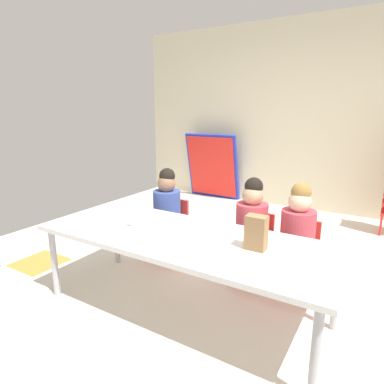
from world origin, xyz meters
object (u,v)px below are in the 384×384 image
object	(u,v)px
donut_powdered_on_plate	(135,222)
paper_plate_center_table	(143,235)
seated_child_middle_seat	(252,222)
paper_bag_brown	(256,233)
paper_plate_near_edge	(135,225)
folded_activity_table	(212,167)
seated_child_far_right	(298,230)
seated_child_near_camera	(167,206)
craft_table	(183,241)

from	to	relation	value
donut_powdered_on_plate	paper_plate_center_table	bearing A→B (deg)	-34.91
seated_child_middle_seat	donut_powdered_on_plate	size ratio (longest dim) A/B	8.42
paper_bag_brown	paper_plate_near_edge	bearing A→B (deg)	-176.71
paper_bag_brown	donut_powdered_on_plate	world-z (taller)	paper_bag_brown
folded_activity_table	paper_bag_brown	world-z (taller)	folded_activity_table
paper_bag_brown	donut_powdered_on_plate	distance (m)	0.95
seated_child_far_right	paper_plate_center_table	xyz separation A→B (m)	(-0.87, -0.79, 0.04)
folded_activity_table	paper_plate_center_table	world-z (taller)	folded_activity_table
seated_child_near_camera	seated_child_far_right	size ratio (longest dim) A/B	1.00
folded_activity_table	paper_plate_center_table	xyz separation A→B (m)	(1.13, -3.16, 0.06)
craft_table	donut_powdered_on_plate	size ratio (longest dim) A/B	19.57
seated_child_near_camera	folded_activity_table	size ratio (longest dim) A/B	0.84
seated_child_middle_seat	paper_plate_center_table	bearing A→B (deg)	-122.32
paper_plate_near_edge	paper_bag_brown	bearing A→B (deg)	3.29
folded_activity_table	donut_powdered_on_plate	world-z (taller)	folded_activity_table
paper_plate_center_table	donut_powdered_on_plate	world-z (taller)	donut_powdered_on_plate
paper_plate_near_edge	paper_plate_center_table	bearing A→B (deg)	-34.91
seated_child_far_right	donut_powdered_on_plate	size ratio (longest dim) A/B	8.42
craft_table	paper_bag_brown	size ratio (longest dim) A/B	9.69
craft_table	folded_activity_table	distance (m)	3.30
folded_activity_table	paper_bag_brown	distance (m)	3.52
seated_child_far_right	donut_powdered_on_plate	world-z (taller)	seated_child_far_right
seated_child_near_camera	paper_plate_center_table	bearing A→B (deg)	-65.75
seated_child_near_camera	paper_plate_near_edge	world-z (taller)	seated_child_near_camera
craft_table	paper_plate_near_edge	size ratio (longest dim) A/B	11.85
seated_child_far_right	paper_bag_brown	world-z (taller)	seated_child_far_right
paper_bag_brown	paper_plate_center_table	distance (m)	0.78
folded_activity_table	paper_plate_center_table	bearing A→B (deg)	-70.34
donut_powdered_on_plate	seated_child_near_camera	bearing A→B (deg)	103.88
paper_plate_center_table	seated_child_near_camera	bearing A→B (deg)	114.25
paper_plate_near_edge	donut_powdered_on_plate	size ratio (longest dim) A/B	1.65
seated_child_far_right	paper_plate_near_edge	world-z (taller)	seated_child_far_right
seated_child_near_camera	paper_plate_center_table	size ratio (longest dim) A/B	5.10
seated_child_near_camera	donut_powdered_on_plate	distance (m)	0.68
seated_child_near_camera	paper_plate_near_edge	xyz separation A→B (m)	(0.16, -0.65, 0.04)
paper_plate_center_table	donut_powdered_on_plate	size ratio (longest dim) A/B	1.65
seated_child_near_camera	seated_child_middle_seat	distance (m)	0.85
folded_activity_table	seated_child_far_right	bearing A→B (deg)	-49.88
seated_child_far_right	paper_bag_brown	size ratio (longest dim) A/B	4.17
seated_child_near_camera	donut_powdered_on_plate	bearing A→B (deg)	-76.12
craft_table	seated_child_middle_seat	bearing A→B (deg)	67.24
craft_table	seated_child_middle_seat	distance (m)	0.69
folded_activity_table	paper_plate_center_table	distance (m)	3.36
craft_table	paper_plate_center_table	world-z (taller)	paper_plate_center_table
seated_child_middle_seat	seated_child_far_right	distance (m)	0.37
craft_table	folded_activity_table	world-z (taller)	folded_activity_table
donut_powdered_on_plate	folded_activity_table	bearing A→B (deg)	107.19
seated_child_middle_seat	paper_bag_brown	size ratio (longest dim) A/B	4.17
craft_table	paper_bag_brown	xyz separation A→B (m)	(0.52, 0.04, 0.15)
craft_table	paper_plate_center_table	bearing A→B (deg)	-146.66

